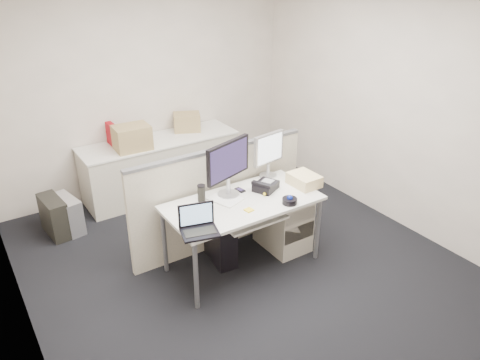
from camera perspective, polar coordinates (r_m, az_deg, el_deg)
floor at (r=4.89m, az=0.31°, el=-10.20°), size 4.00×4.50×0.01m
wall_back at (r=6.14m, az=-11.51°, el=11.07°), size 4.00×0.02×2.70m
wall_front at (r=2.85m, az=26.46°, el=-9.56°), size 4.00×0.02×2.70m
wall_left at (r=3.63m, az=-27.04°, el=-1.99°), size 0.02×4.50×2.70m
wall_right at (r=5.53m, az=18.13°, el=8.65°), size 0.02×4.50×2.70m
desk at (r=4.52m, az=0.33°, el=-3.34°), size 1.50×0.75×0.73m
keyboard_tray at (r=4.42m, az=1.61°, el=-4.80°), size 0.62×0.32×0.02m
drawer_pedestal at (r=5.01m, az=5.28°, el=-4.79°), size 0.40×0.55×0.65m
cubicle_partition at (r=4.91m, az=-2.54°, el=-2.37°), size 2.00×0.06×1.10m
back_counter at (r=6.19m, az=-9.57°, el=1.59°), size 2.00×0.60×0.72m
monitor_main at (r=4.48m, az=-1.45°, el=1.33°), size 0.61×0.38×0.57m
monitor_small at (r=4.90m, az=3.48°, el=2.99°), size 0.42×0.26×0.48m
laptop at (r=3.95m, az=-4.97°, el=-5.09°), size 0.36×0.31×0.23m
trackball at (r=4.46m, az=6.07°, el=-2.55°), size 0.15×0.15×0.06m
desk_phone at (r=4.70m, az=3.17°, el=-0.75°), size 0.30×0.28×0.08m
paper_stack at (r=4.52m, az=-1.78°, el=-2.33°), size 0.32×0.35×0.01m
sticky_pad at (r=4.33m, az=1.09°, el=-3.67°), size 0.08×0.08×0.01m
travel_mug at (r=4.47m, az=-4.73°, el=-1.68°), size 0.08×0.08×0.16m
banana at (r=4.64m, az=3.11°, el=-1.42°), size 0.14×0.15×0.04m
cellphone at (r=4.68m, az=0.00°, el=-1.23°), size 0.07×0.12×0.01m
manila_folders at (r=4.82m, az=7.82°, el=0.02°), size 0.25×0.32×0.12m
keyboard at (r=4.46m, az=1.86°, el=-4.14°), size 0.44×0.16×0.02m
pc_tower_desk at (r=4.83m, az=-2.50°, el=-7.42°), size 0.25×0.49×0.44m
pc_tower_spare_dark at (r=5.64m, az=-21.70°, el=-4.16°), size 0.24×0.49×0.44m
pc_tower_spare_silver at (r=5.67m, az=-20.22°, el=-3.92°), size 0.26×0.47×0.41m
cardboard_box_left at (r=5.76m, az=-13.01°, el=4.96°), size 0.43×0.33×0.31m
cardboard_box_right at (r=6.29m, az=-6.49°, el=6.95°), size 0.42×0.38×0.25m
red_binder at (r=5.91m, az=-15.19°, el=5.17°), size 0.08×0.32×0.29m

